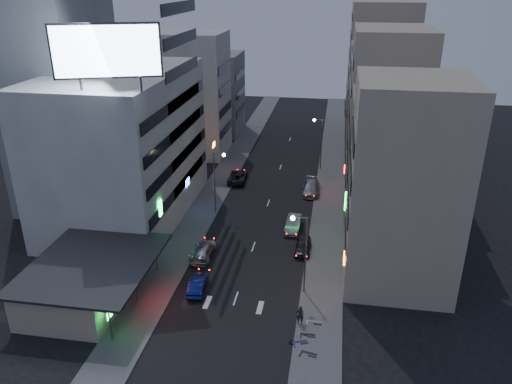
% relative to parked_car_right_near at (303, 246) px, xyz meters
% --- Properties ---
extents(ground, '(180.00, 180.00, 0.00)m').
position_rel_parked_car_right_near_xyz_m(ground, '(-5.60, -13.86, -0.70)').
color(ground, black).
rests_on(ground, ground).
extents(sidewalk_left, '(4.00, 120.00, 0.12)m').
position_rel_parked_car_right_near_xyz_m(sidewalk_left, '(-13.60, 16.14, -0.64)').
color(sidewalk_left, '#4C4C4F').
rests_on(sidewalk_left, ground).
extents(sidewalk_right, '(4.00, 120.00, 0.12)m').
position_rel_parked_car_right_near_xyz_m(sidewalk_right, '(2.40, 16.14, -0.64)').
color(sidewalk_right, '#4C4C4F').
rests_on(sidewalk_right, ground).
extents(food_court, '(11.00, 13.00, 3.88)m').
position_rel_parked_car_right_near_xyz_m(food_court, '(-19.50, -11.86, 1.28)').
color(food_court, tan).
rests_on(food_court, ground).
extents(white_building, '(14.00, 24.00, 18.00)m').
position_rel_parked_car_right_near_xyz_m(white_building, '(-22.60, 6.14, 8.30)').
color(white_building, silver).
rests_on(white_building, ground).
extents(grey_tower, '(10.00, 14.00, 34.00)m').
position_rel_parked_car_right_near_xyz_m(grey_tower, '(-31.60, 9.14, 16.30)').
color(grey_tower, gray).
rests_on(grey_tower, ground).
extents(shophouse_near, '(10.00, 11.00, 20.00)m').
position_rel_parked_car_right_near_xyz_m(shophouse_near, '(9.40, -3.36, 9.30)').
color(shophouse_near, tan).
rests_on(shophouse_near, ground).
extents(shophouse_mid, '(11.00, 12.00, 16.00)m').
position_rel_parked_car_right_near_xyz_m(shophouse_mid, '(9.90, 8.14, 7.30)').
color(shophouse_mid, gray).
rests_on(shophouse_mid, ground).
extents(shophouse_far, '(10.00, 14.00, 22.00)m').
position_rel_parked_car_right_near_xyz_m(shophouse_far, '(9.40, 21.14, 10.30)').
color(shophouse_far, tan).
rests_on(shophouse_far, ground).
extents(far_left_a, '(11.00, 10.00, 20.00)m').
position_rel_parked_car_right_near_xyz_m(far_left_a, '(-21.10, 31.14, 9.30)').
color(far_left_a, silver).
rests_on(far_left_a, ground).
extents(far_left_b, '(12.00, 10.00, 15.00)m').
position_rel_parked_car_right_near_xyz_m(far_left_b, '(-21.60, 44.14, 6.80)').
color(far_left_b, gray).
rests_on(far_left_b, ground).
extents(far_right_a, '(11.00, 12.00, 18.00)m').
position_rel_parked_car_right_near_xyz_m(far_right_a, '(9.90, 36.14, 8.30)').
color(far_right_a, gray).
rests_on(far_right_a, ground).
extents(far_right_b, '(12.00, 12.00, 24.00)m').
position_rel_parked_car_right_near_xyz_m(far_right_b, '(10.40, 50.14, 11.30)').
color(far_right_b, tan).
rests_on(far_right_b, ground).
extents(billboard, '(9.52, 3.75, 6.20)m').
position_rel_parked_car_right_near_xyz_m(billboard, '(-18.59, -3.89, 20.96)').
color(billboard, '#595B60').
rests_on(billboard, white_building).
extents(street_lamp_right_near, '(1.60, 0.44, 8.02)m').
position_rel_parked_car_right_near_xyz_m(street_lamp_right_near, '(0.30, -7.86, 4.66)').
color(street_lamp_right_near, '#595B60').
rests_on(street_lamp_right_near, sidewalk_right).
extents(street_lamp_left, '(1.60, 0.44, 8.02)m').
position_rel_parked_car_right_near_xyz_m(street_lamp_left, '(-11.50, 8.14, 4.66)').
color(street_lamp_left, '#595B60').
rests_on(street_lamp_left, sidewalk_left).
extents(street_lamp_right_far, '(1.60, 0.44, 8.02)m').
position_rel_parked_car_right_near_xyz_m(street_lamp_right_far, '(0.30, 26.14, 4.66)').
color(street_lamp_right_far, '#595B60').
rests_on(street_lamp_right_far, sidewalk_right).
extents(parked_car_right_near, '(1.71, 4.14, 1.40)m').
position_rel_parked_car_right_near_xyz_m(parked_car_right_near, '(0.00, 0.00, 0.00)').
color(parked_car_right_near, '#232327').
rests_on(parked_car_right_near, ground).
extents(parked_car_right_mid, '(1.80, 4.76, 1.55)m').
position_rel_parked_car_right_near_xyz_m(parked_car_right_mid, '(-1.53, 5.01, 0.07)').
color(parked_car_right_mid, '#92949A').
rests_on(parked_car_right_mid, ground).
extents(parked_car_left, '(2.78, 5.50, 1.49)m').
position_rel_parked_car_right_near_xyz_m(parked_car_left, '(-11.20, 19.08, 0.05)').
color(parked_car_left, '#252429').
rests_on(parked_car_left, ground).
extents(parked_car_right_far, '(2.42, 5.60, 1.61)m').
position_rel_parked_car_right_near_xyz_m(parked_car_right_far, '(-0.14, 16.47, 0.10)').
color(parked_car_right_far, gray).
rests_on(parked_car_right_far, ground).
extents(road_car_blue, '(1.86, 4.33, 1.39)m').
position_rel_parked_car_right_near_xyz_m(road_car_blue, '(-9.49, -9.13, -0.01)').
color(road_car_blue, navy).
rests_on(road_car_blue, ground).
extents(road_car_silver, '(2.20, 5.28, 1.52)m').
position_rel_parked_car_right_near_xyz_m(road_car_silver, '(-10.60, -2.84, 0.06)').
color(road_car_silver, '#ABAFB3').
rests_on(road_car_silver, ground).
extents(person, '(0.65, 0.43, 1.79)m').
position_rel_parked_car_right_near_xyz_m(person, '(0.70, -12.68, 0.31)').
color(person, black).
rests_on(person, sidewalk_right).
extents(scooter_black_a, '(1.06, 2.06, 1.20)m').
position_rel_parked_car_right_near_xyz_m(scooter_black_a, '(2.44, -16.33, 0.02)').
color(scooter_black_a, black).
rests_on(scooter_black_a, sidewalk_right).
extents(scooter_silver_a, '(0.73, 1.69, 1.00)m').
position_rel_parked_car_right_near_xyz_m(scooter_silver_a, '(1.72, -13.91, -0.08)').
color(scooter_silver_a, '#ADAEB5').
rests_on(scooter_silver_a, sidewalk_right).
extents(scooter_blue, '(1.28, 1.98, 1.15)m').
position_rel_parked_car_right_near_xyz_m(scooter_blue, '(1.44, -14.72, -0.01)').
color(scooter_blue, navy).
rests_on(scooter_blue, sidewalk_right).
extents(scooter_black_b, '(0.64, 1.90, 1.16)m').
position_rel_parked_car_right_near_xyz_m(scooter_black_b, '(2.16, -13.91, -0.00)').
color(scooter_black_b, black).
rests_on(scooter_black_b, sidewalk_right).
extents(scooter_silver_b, '(0.67, 1.97, 1.20)m').
position_rel_parked_car_right_near_xyz_m(scooter_silver_b, '(2.57, -12.16, 0.02)').
color(scooter_silver_b, '#94979A').
rests_on(scooter_silver_b, sidewalk_right).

